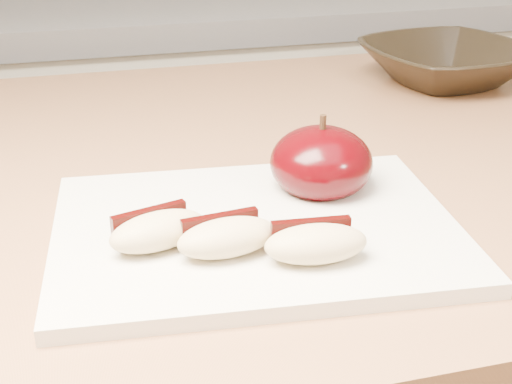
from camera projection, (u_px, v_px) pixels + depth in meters
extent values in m
cube|color=silver|center=(182.00, 230.00, 1.47)|extent=(2.40, 0.60, 0.90)
cube|color=#976541|center=(284.00, 172.00, 0.67)|extent=(1.64, 0.64, 0.04)
cube|color=silver|center=(256.00, 230.00, 0.51)|extent=(0.30, 0.23, 0.01)
ellipsoid|color=black|center=(321.00, 163.00, 0.56)|extent=(0.10, 0.10, 0.06)
cylinder|color=black|center=(323.00, 123.00, 0.54)|extent=(0.01, 0.01, 0.01)
ellipsoid|color=#D2B785|center=(158.00, 231.00, 0.47)|extent=(0.07, 0.05, 0.02)
cube|color=black|center=(149.00, 224.00, 0.49)|extent=(0.05, 0.02, 0.02)
ellipsoid|color=#D2B785|center=(227.00, 238.00, 0.47)|extent=(0.07, 0.04, 0.02)
cube|color=black|center=(220.00, 229.00, 0.48)|extent=(0.05, 0.01, 0.02)
ellipsoid|color=#D2B785|center=(316.00, 244.00, 0.46)|extent=(0.07, 0.04, 0.02)
cube|color=black|center=(311.00, 235.00, 0.47)|extent=(0.05, 0.01, 0.02)
imported|color=black|center=(445.00, 63.00, 0.86)|extent=(0.22, 0.22, 0.05)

